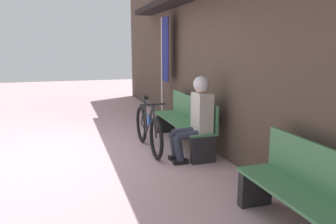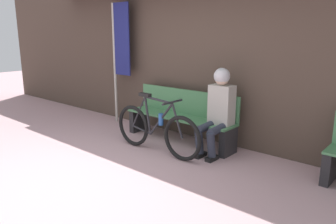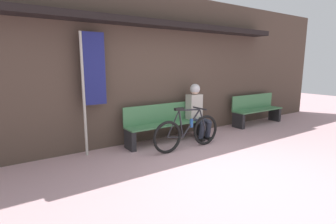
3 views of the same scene
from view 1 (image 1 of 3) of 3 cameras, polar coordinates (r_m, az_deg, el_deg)
ground_plane at (r=5.35m, az=-17.44°, el=-7.21°), size 24.00×24.00×0.00m
storefront_wall at (r=5.58m, az=6.58°, el=11.33°), size 12.00×0.56×3.20m
park_bench_near at (r=5.55m, az=2.93°, el=-1.79°), size 1.94×0.42×0.83m
bicycle at (r=5.31m, az=-3.48°, el=-2.94°), size 1.60×0.40×0.86m
person_seated at (r=4.76m, az=5.03°, el=-0.19°), size 0.34×0.59×1.24m
park_bench_far at (r=3.02m, az=24.55°, el=-14.36°), size 1.71×0.42×0.83m
banner_pole at (r=6.95m, az=-0.67°, el=9.46°), size 0.45×0.05×2.25m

